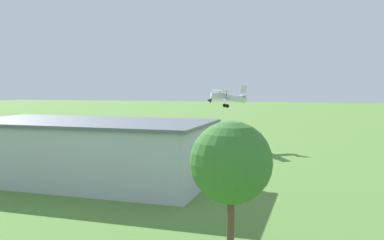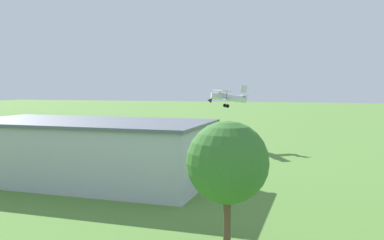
{
  "view_description": "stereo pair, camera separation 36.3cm",
  "coord_description": "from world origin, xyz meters",
  "px_view_note": "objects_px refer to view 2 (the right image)",
  "views": [
    {
      "loc": [
        -18.6,
        76.94,
        10.55
      ],
      "look_at": [
        -1.75,
        15.46,
        5.29
      ],
      "focal_mm": 38.33,
      "sensor_mm": 36.0,
      "label": 1
    },
    {
      "loc": [
        -18.95,
        76.85,
        10.55
      ],
      "look_at": [
        -1.75,
        15.46,
        5.29
      ],
      "focal_mm": 38.33,
      "sensor_mm": 36.0,
      "label": 2
    }
  ],
  "objects_px": {
    "person_beside_truck": "(198,155)",
    "car_green": "(5,150)",
    "biplane": "(227,97)",
    "hangar": "(87,151)",
    "person_at_fence_line": "(106,149)",
    "person_near_hangar_door": "(160,152)",
    "tree_by_windsock": "(227,163)",
    "car_grey": "(45,153)",
    "car_red": "(218,159)"
  },
  "relations": [
    {
      "from": "biplane",
      "to": "person_beside_truck",
      "type": "distance_m",
      "value": 16.38
    },
    {
      "from": "hangar",
      "to": "person_at_fence_line",
      "type": "bearing_deg",
      "value": -69.09
    },
    {
      "from": "car_grey",
      "to": "person_at_fence_line",
      "type": "height_order",
      "value": "person_at_fence_line"
    },
    {
      "from": "person_beside_truck",
      "to": "car_green",
      "type": "bearing_deg",
      "value": 7.91
    },
    {
      "from": "tree_by_windsock",
      "to": "person_at_fence_line",
      "type": "bearing_deg",
      "value": -51.62
    },
    {
      "from": "hangar",
      "to": "biplane",
      "type": "xyz_separation_m",
      "value": [
        -10.05,
        -30.13,
        5.28
      ]
    },
    {
      "from": "hangar",
      "to": "person_at_fence_line",
      "type": "distance_m",
      "value": 17.49
    },
    {
      "from": "car_red",
      "to": "tree_by_windsock",
      "type": "bearing_deg",
      "value": 103.1
    },
    {
      "from": "hangar",
      "to": "person_at_fence_line",
      "type": "relative_size",
      "value": 15.49
    },
    {
      "from": "hangar",
      "to": "person_beside_truck",
      "type": "distance_m",
      "value": 18.21
    },
    {
      "from": "car_green",
      "to": "tree_by_windsock",
      "type": "relative_size",
      "value": 0.49
    },
    {
      "from": "car_grey",
      "to": "car_green",
      "type": "distance_m",
      "value": 7.5
    },
    {
      "from": "hangar",
      "to": "tree_by_windsock",
      "type": "distance_m",
      "value": 24.26
    },
    {
      "from": "person_at_fence_line",
      "to": "car_grey",
      "type": "bearing_deg",
      "value": 34.76
    },
    {
      "from": "biplane",
      "to": "car_red",
      "type": "distance_m",
      "value": 18.91
    },
    {
      "from": "hangar",
      "to": "biplane",
      "type": "bearing_deg",
      "value": -108.44
    },
    {
      "from": "biplane",
      "to": "person_near_hangar_door",
      "type": "distance_m",
      "value": 17.68
    },
    {
      "from": "car_red",
      "to": "person_beside_truck",
      "type": "xyz_separation_m",
      "value": [
        3.52,
        -2.79,
        -0.03
      ]
    },
    {
      "from": "car_red",
      "to": "car_green",
      "type": "bearing_deg",
      "value": 2.27
    },
    {
      "from": "car_green",
      "to": "hangar",
      "type": "bearing_deg",
      "value": 150.65
    },
    {
      "from": "car_red",
      "to": "person_near_hangar_door",
      "type": "xyz_separation_m",
      "value": [
        9.43,
        -3.03,
        0.03
      ]
    },
    {
      "from": "person_near_hangar_door",
      "to": "hangar",
      "type": "bearing_deg",
      "value": 80.47
    },
    {
      "from": "car_red",
      "to": "person_beside_truck",
      "type": "bearing_deg",
      "value": -38.43
    },
    {
      "from": "biplane",
      "to": "person_at_fence_line",
      "type": "bearing_deg",
      "value": 40.71
    },
    {
      "from": "biplane",
      "to": "person_near_hangar_door",
      "type": "height_order",
      "value": "biplane"
    },
    {
      "from": "person_near_hangar_door",
      "to": "tree_by_windsock",
      "type": "height_order",
      "value": "tree_by_windsock"
    },
    {
      "from": "biplane",
      "to": "tree_by_windsock",
      "type": "bearing_deg",
      "value": 100.81
    },
    {
      "from": "car_green",
      "to": "tree_by_windsock",
      "type": "bearing_deg",
      "value": 145.71
    },
    {
      "from": "hangar",
      "to": "person_at_fence_line",
      "type": "height_order",
      "value": "hangar"
    },
    {
      "from": "hangar",
      "to": "tree_by_windsock",
      "type": "height_order",
      "value": "tree_by_windsock"
    },
    {
      "from": "biplane",
      "to": "car_grey",
      "type": "distance_m",
      "value": 31.15
    },
    {
      "from": "tree_by_windsock",
      "to": "biplane",
      "type": "bearing_deg",
      "value": -79.19
    },
    {
      "from": "car_red",
      "to": "car_grey",
      "type": "bearing_deg",
      "value": 4.23
    },
    {
      "from": "hangar",
      "to": "person_near_hangar_door",
      "type": "xyz_separation_m",
      "value": [
        -2.7,
        -16.07,
        -2.52
      ]
    },
    {
      "from": "biplane",
      "to": "person_beside_truck",
      "type": "bearing_deg",
      "value": 84.27
    },
    {
      "from": "biplane",
      "to": "car_grey",
      "type": "height_order",
      "value": "biplane"
    },
    {
      "from": "person_beside_truck",
      "to": "car_grey",
      "type": "bearing_deg",
      "value": 12.0
    },
    {
      "from": "car_green",
      "to": "person_at_fence_line",
      "type": "bearing_deg",
      "value": -163.23
    },
    {
      "from": "biplane",
      "to": "car_green",
      "type": "relative_size",
      "value": 1.87
    },
    {
      "from": "person_at_fence_line",
      "to": "tree_by_windsock",
      "type": "relative_size",
      "value": 0.21
    },
    {
      "from": "car_green",
      "to": "person_beside_truck",
      "type": "bearing_deg",
      "value": -172.09
    },
    {
      "from": "person_beside_truck",
      "to": "tree_by_windsock",
      "type": "bearing_deg",
      "value": 108.0
    },
    {
      "from": "car_grey",
      "to": "person_near_hangar_door",
      "type": "relative_size",
      "value": 2.6
    },
    {
      "from": "car_red",
      "to": "person_at_fence_line",
      "type": "xyz_separation_m",
      "value": [
        18.3,
        -3.12,
        0.05
      ]
    },
    {
      "from": "car_red",
      "to": "biplane",
      "type": "bearing_deg",
      "value": -83.06
    },
    {
      "from": "person_beside_truck",
      "to": "tree_by_windsock",
      "type": "height_order",
      "value": "tree_by_windsock"
    },
    {
      "from": "car_green",
      "to": "tree_by_windsock",
      "type": "xyz_separation_m",
      "value": [
        -39.59,
        27.0,
        4.97
      ]
    },
    {
      "from": "person_beside_truck",
      "to": "person_at_fence_line",
      "type": "bearing_deg",
      "value": -1.29
    },
    {
      "from": "biplane",
      "to": "person_near_hangar_door",
      "type": "bearing_deg",
      "value": 62.4
    },
    {
      "from": "car_red",
      "to": "person_beside_truck",
      "type": "relative_size",
      "value": 2.54
    }
  ]
}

